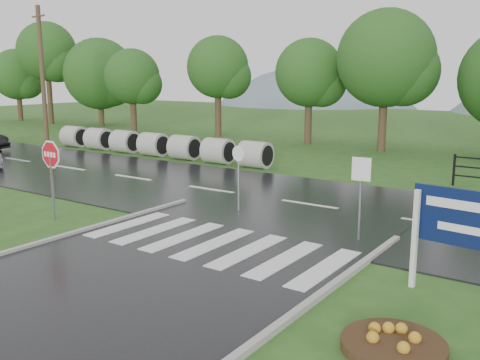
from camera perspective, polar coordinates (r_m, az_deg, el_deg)
The scene contains 11 objects.
ground at distance 10.08m, azimuth -20.85°, elevation -13.90°, with size 120.00×120.00×0.00m, color #29541C.
main_road at distance 17.36m, azimuth 7.38°, elevation -2.73°, with size 90.00×8.00×0.04m, color black.
crosswalk at distance 13.26m, azimuth -2.73°, elevation -6.77°, with size 6.50×2.80×0.02m.
treeline at distance 30.04m, azimuth 21.58°, elevation 2.47°, with size 83.20×5.20×10.00m.
culvert_pipes at distance 28.05m, azimuth -9.22°, elevation 3.78°, with size 13.90×1.20×1.20m.
stop_sign at distance 16.11m, azimuth -19.53°, elevation 1.93°, with size 1.10×0.06×2.47m.
estate_billboard at distance 10.68m, azimuth 23.88°, elevation -4.53°, with size 2.37×0.32×2.08m.
flower_bed at distance 8.84m, azimuth 16.05°, elevation -16.40°, with size 1.60×1.60×0.32m.
reg_sign_small at distance 13.52m, azimuth 12.77°, elevation -0.26°, with size 0.48×0.08×2.16m.
reg_sign_round at distance 16.15m, azimuth -0.17°, elevation 1.10°, with size 0.47×0.11×2.06m.
utility_pole_west at distance 35.53m, azimuth -20.34°, elevation 10.57°, with size 1.46×0.29×8.23m.
Camera 1 is at (7.71, -4.99, 4.15)m, focal length 40.00 mm.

